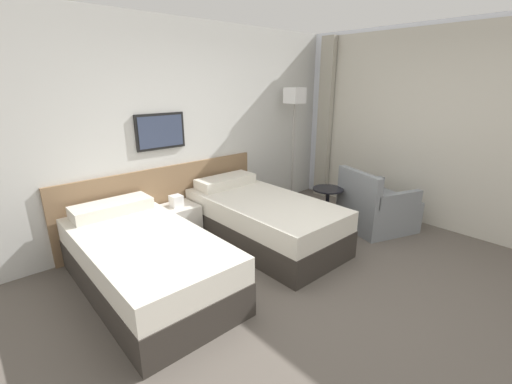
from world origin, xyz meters
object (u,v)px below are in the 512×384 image
nightstand (178,222)px  floor_lamp (294,106)px  bed_near_door (145,261)px  armchair (376,209)px  side_table (327,200)px  bed_near_window (263,220)px

nightstand → floor_lamp: (2.11, -0.03, 1.35)m
bed_near_door → nightstand: (0.78, 0.76, -0.05)m
nightstand → armchair: 2.68m
bed_near_door → floor_lamp: size_ratio=1.09×
side_table → floor_lamp: bearing=72.5°
bed_near_door → armchair: size_ratio=1.95×
bed_near_door → bed_near_window: bearing=0.0°
floor_lamp → armchair: bearing=-85.2°
bed_near_door → armchair: 3.10m
bed_near_door → nightstand: size_ratio=3.38×
armchair → nightstand: bearing=75.7°
bed_near_door → bed_near_window: 1.56m
nightstand → armchair: armchair is taller
armchair → bed_near_door: bearing=95.7°
side_table → armchair: armchair is taller
floor_lamp → side_table: floor_lamp is taller
bed_near_window → side_table: bearing=-12.2°
bed_near_window → side_table: (1.03, -0.22, 0.08)m
bed_near_door → floor_lamp: 3.25m
nightstand → bed_near_door: bearing=-135.9°
bed_near_window → floor_lamp: size_ratio=1.09×
bed_near_door → bed_near_window: size_ratio=1.00×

